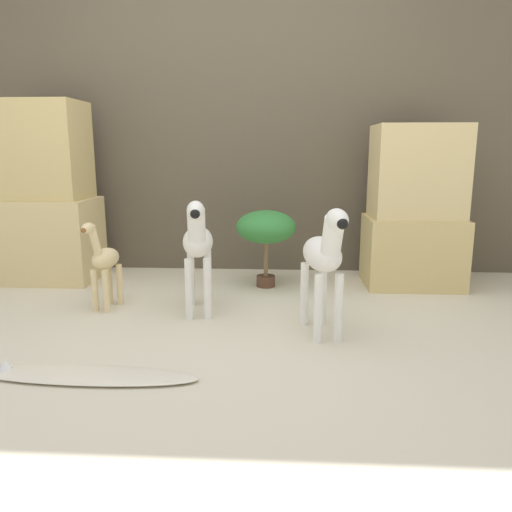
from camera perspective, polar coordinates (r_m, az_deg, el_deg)
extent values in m
plane|color=beige|center=(2.52, -6.44, -10.49)|extent=(14.00, 14.00, 0.00)
cube|color=brown|center=(4.05, -2.63, 13.98)|extent=(6.40, 0.08, 2.20)
cube|color=#DBC184|center=(4.03, -22.39, 1.74)|extent=(0.67, 0.51, 0.61)
cube|color=#D1B775|center=(3.98, -23.15, 11.03)|extent=(0.58, 0.44, 0.70)
cube|color=#D1B775|center=(3.76, 17.39, 0.51)|extent=(0.67, 0.51, 0.49)
cube|color=#DBC184|center=(3.70, 17.95, 9.15)|extent=(0.61, 0.46, 0.64)
cylinder|color=white|center=(2.58, 9.40, -5.85)|extent=(0.05, 0.05, 0.36)
cylinder|color=white|center=(2.54, 7.13, -6.01)|extent=(0.05, 0.05, 0.36)
cylinder|color=white|center=(2.82, 7.63, -4.23)|extent=(0.05, 0.05, 0.36)
cylinder|color=white|center=(2.79, 5.55, -4.35)|extent=(0.05, 0.05, 0.36)
ellipsoid|color=white|center=(2.62, 7.54, 0.23)|extent=(0.26, 0.41, 0.18)
cylinder|color=white|center=(2.44, 8.75, 2.34)|extent=(0.13, 0.17, 0.21)
ellipsoid|color=white|center=(2.38, 9.26, 4.13)|extent=(0.13, 0.19, 0.11)
sphere|color=black|center=(2.31, 9.85, 3.66)|extent=(0.05, 0.05, 0.05)
cube|color=black|center=(2.44, 8.75, 2.56)|extent=(0.04, 0.09, 0.17)
cylinder|color=white|center=(2.89, -5.57, -3.75)|extent=(0.05, 0.05, 0.36)
cylinder|color=white|center=(2.90, -7.67, -3.78)|extent=(0.05, 0.05, 0.36)
cylinder|color=white|center=(3.15, -5.50, -2.43)|extent=(0.05, 0.05, 0.36)
cylinder|color=white|center=(3.15, -7.42, -2.46)|extent=(0.05, 0.05, 0.36)
ellipsoid|color=white|center=(2.97, -6.65, 1.65)|extent=(0.23, 0.40, 0.18)
cylinder|color=white|center=(2.79, -6.83, 3.58)|extent=(0.12, 0.17, 0.21)
ellipsoid|color=white|center=(2.72, -6.92, 5.18)|extent=(0.12, 0.19, 0.11)
sphere|color=black|center=(2.64, -6.98, 4.80)|extent=(0.05, 0.05, 0.05)
cube|color=black|center=(2.79, -6.83, 3.78)|extent=(0.04, 0.09, 0.17)
cylinder|color=beige|center=(3.13, -16.79, -3.89)|extent=(0.04, 0.04, 0.26)
cylinder|color=beige|center=(3.17, -17.95, -3.77)|extent=(0.04, 0.04, 0.26)
cylinder|color=beige|center=(3.27, -15.30, -3.15)|extent=(0.04, 0.04, 0.26)
cylinder|color=beige|center=(3.31, -16.43, -3.05)|extent=(0.04, 0.04, 0.26)
ellipsoid|color=beige|center=(3.18, -16.80, -0.26)|extent=(0.17, 0.25, 0.13)
cylinder|color=beige|center=(3.07, -17.90, 1.57)|extent=(0.07, 0.11, 0.20)
ellipsoid|color=beige|center=(3.01, -18.64, 3.04)|extent=(0.08, 0.11, 0.06)
sphere|color=brown|center=(2.97, -19.09, 2.81)|extent=(0.03, 0.03, 0.03)
cylinder|color=#513323|center=(3.59, 1.12, -2.87)|extent=(0.13, 0.13, 0.08)
cylinder|color=brown|center=(3.55, 1.13, -0.40)|extent=(0.03, 0.03, 0.24)
ellipsoid|color=#337F38|center=(3.51, 1.15, 3.35)|extent=(0.42, 0.42, 0.23)
ellipsoid|color=silver|center=(2.33, -19.09, -12.69)|extent=(1.01, 0.23, 0.03)
cone|color=white|center=(2.48, -26.77, -11.03)|extent=(0.06, 0.06, 0.05)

